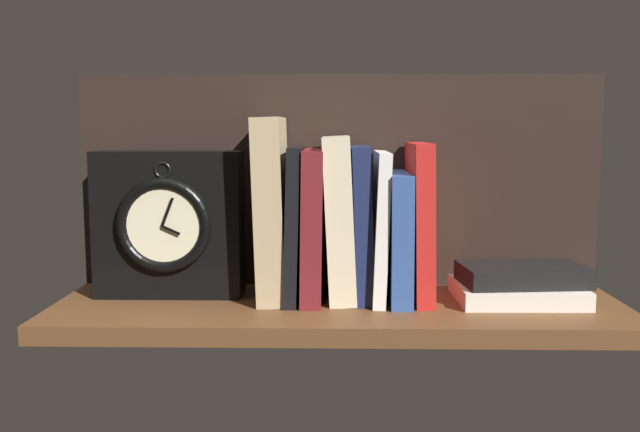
{
  "coord_description": "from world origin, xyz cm",
  "views": [
    {
      "loc": [
        -0.62,
        -97.57,
        24.65
      ],
      "look_at": [
        -2.77,
        3.37,
        11.9
      ],
      "focal_mm": 39.89,
      "sensor_mm": 36.0,
      "label": 1
    }
  ],
  "objects_px": {
    "book_stack_side": "(520,284)",
    "book_maroon_dawkins": "(313,224)",
    "book_tan_shortstories": "(272,209)",
    "book_red_requiem": "(420,221)",
    "book_black_skeptic": "(294,223)",
    "book_blue_modern": "(398,236)",
    "framed_clock": "(169,224)",
    "book_navy_bierce": "(362,223)",
    "book_white_catcher": "(379,226)",
    "book_cream_twain": "(338,218)"
  },
  "relations": [
    {
      "from": "book_black_skeptic",
      "to": "framed_clock",
      "type": "xyz_separation_m",
      "value": [
        -0.18,
        0.0,
        -0.0
      ]
    },
    {
      "from": "book_maroon_dawkins",
      "to": "book_black_skeptic",
      "type": "bearing_deg",
      "value": 180.0
    },
    {
      "from": "book_red_requiem",
      "to": "book_black_skeptic",
      "type": "bearing_deg",
      "value": 180.0
    },
    {
      "from": "book_white_catcher",
      "to": "book_blue_modern",
      "type": "relative_size",
      "value": 1.16
    },
    {
      "from": "book_navy_bierce",
      "to": "framed_clock",
      "type": "relative_size",
      "value": 1.03
    },
    {
      "from": "book_maroon_dawkins",
      "to": "book_white_catcher",
      "type": "distance_m",
      "value": 0.1
    },
    {
      "from": "book_maroon_dawkins",
      "to": "book_stack_side",
      "type": "height_order",
      "value": "book_maroon_dawkins"
    },
    {
      "from": "book_black_skeptic",
      "to": "book_maroon_dawkins",
      "type": "distance_m",
      "value": 0.03
    },
    {
      "from": "framed_clock",
      "to": "book_stack_side",
      "type": "relative_size",
      "value": 1.15
    },
    {
      "from": "book_maroon_dawkins",
      "to": "book_white_catcher",
      "type": "relative_size",
      "value": 1.01
    },
    {
      "from": "book_maroon_dawkins",
      "to": "book_blue_modern",
      "type": "relative_size",
      "value": 1.18
    },
    {
      "from": "book_black_skeptic",
      "to": "book_red_requiem",
      "type": "distance_m",
      "value": 0.18
    },
    {
      "from": "book_black_skeptic",
      "to": "book_white_catcher",
      "type": "xyz_separation_m",
      "value": [
        0.12,
        0.0,
        -0.0
      ]
    },
    {
      "from": "book_maroon_dawkins",
      "to": "book_blue_modern",
      "type": "bearing_deg",
      "value": 0.0
    },
    {
      "from": "book_tan_shortstories",
      "to": "book_maroon_dawkins",
      "type": "relative_size",
      "value": 1.21
    },
    {
      "from": "book_maroon_dawkins",
      "to": "book_blue_modern",
      "type": "xyz_separation_m",
      "value": [
        0.12,
        0.0,
        -0.02
      ]
    },
    {
      "from": "book_stack_side",
      "to": "framed_clock",
      "type": "bearing_deg",
      "value": 177.59
    },
    {
      "from": "book_blue_modern",
      "to": "framed_clock",
      "type": "distance_m",
      "value": 0.33
    },
    {
      "from": "book_red_requiem",
      "to": "book_stack_side",
      "type": "height_order",
      "value": "book_red_requiem"
    },
    {
      "from": "book_maroon_dawkins",
      "to": "book_white_catcher",
      "type": "height_order",
      "value": "book_maroon_dawkins"
    },
    {
      "from": "book_cream_twain",
      "to": "book_red_requiem",
      "type": "bearing_deg",
      "value": 0.0
    },
    {
      "from": "book_cream_twain",
      "to": "framed_clock",
      "type": "xyz_separation_m",
      "value": [
        -0.25,
        0.0,
        -0.01
      ]
    },
    {
      "from": "book_stack_side",
      "to": "book_maroon_dawkins",
      "type": "bearing_deg",
      "value": 176.8
    },
    {
      "from": "book_blue_modern",
      "to": "book_red_requiem",
      "type": "bearing_deg",
      "value": 0.0
    },
    {
      "from": "book_red_requiem",
      "to": "book_maroon_dawkins",
      "type": "bearing_deg",
      "value": 180.0
    },
    {
      "from": "book_navy_bierce",
      "to": "book_white_catcher",
      "type": "distance_m",
      "value": 0.02
    },
    {
      "from": "book_navy_bierce",
      "to": "book_red_requiem",
      "type": "relative_size",
      "value": 0.98
    },
    {
      "from": "book_white_catcher",
      "to": "book_navy_bierce",
      "type": "bearing_deg",
      "value": 180.0
    },
    {
      "from": "book_maroon_dawkins",
      "to": "book_navy_bierce",
      "type": "bearing_deg",
      "value": 0.0
    },
    {
      "from": "book_maroon_dawkins",
      "to": "book_cream_twain",
      "type": "height_order",
      "value": "book_cream_twain"
    },
    {
      "from": "book_navy_bierce",
      "to": "book_blue_modern",
      "type": "distance_m",
      "value": 0.05
    },
    {
      "from": "book_cream_twain",
      "to": "book_red_requiem",
      "type": "height_order",
      "value": "book_cream_twain"
    },
    {
      "from": "book_white_catcher",
      "to": "book_cream_twain",
      "type": "bearing_deg",
      "value": 180.0
    },
    {
      "from": "book_black_skeptic",
      "to": "book_blue_modern",
      "type": "relative_size",
      "value": 1.2
    },
    {
      "from": "book_white_catcher",
      "to": "book_blue_modern",
      "type": "bearing_deg",
      "value": 0.0
    },
    {
      "from": "book_blue_modern",
      "to": "framed_clock",
      "type": "relative_size",
      "value": 0.86
    },
    {
      "from": "book_maroon_dawkins",
      "to": "framed_clock",
      "type": "distance_m",
      "value": 0.21
    },
    {
      "from": "book_tan_shortstories",
      "to": "book_red_requiem",
      "type": "relative_size",
      "value": 1.16
    },
    {
      "from": "book_black_skeptic",
      "to": "book_navy_bierce",
      "type": "xyz_separation_m",
      "value": [
        0.1,
        0.0,
        0.0
      ]
    },
    {
      "from": "book_navy_bierce",
      "to": "book_cream_twain",
      "type": "bearing_deg",
      "value": 180.0
    },
    {
      "from": "framed_clock",
      "to": "book_cream_twain",
      "type": "bearing_deg",
      "value": -1.1
    },
    {
      "from": "book_cream_twain",
      "to": "book_blue_modern",
      "type": "relative_size",
      "value": 1.28
    },
    {
      "from": "book_tan_shortstories",
      "to": "book_navy_bierce",
      "type": "bearing_deg",
      "value": 0.0
    },
    {
      "from": "book_white_catcher",
      "to": "book_red_requiem",
      "type": "distance_m",
      "value": 0.06
    },
    {
      "from": "book_tan_shortstories",
      "to": "book_blue_modern",
      "type": "xyz_separation_m",
      "value": [
        0.18,
        0.0,
        -0.04
      ]
    },
    {
      "from": "book_black_skeptic",
      "to": "book_stack_side",
      "type": "xyz_separation_m",
      "value": [
        0.32,
        -0.02,
        -0.08
      ]
    },
    {
      "from": "book_cream_twain",
      "to": "framed_clock",
      "type": "relative_size",
      "value": 1.1
    },
    {
      "from": "book_maroon_dawkins",
      "to": "book_cream_twain",
      "type": "distance_m",
      "value": 0.04
    },
    {
      "from": "book_black_skeptic",
      "to": "book_navy_bierce",
      "type": "bearing_deg",
      "value": 0.0
    },
    {
      "from": "book_black_skeptic",
      "to": "framed_clock",
      "type": "height_order",
      "value": "book_black_skeptic"
    }
  ]
}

